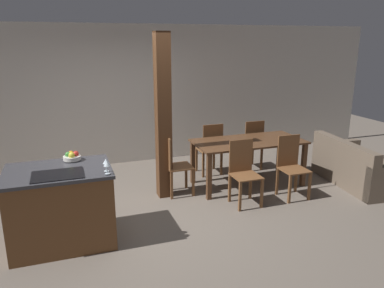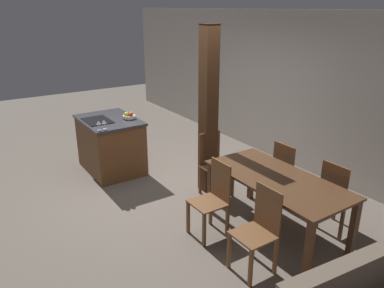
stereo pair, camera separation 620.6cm
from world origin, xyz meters
name	(u,v)px [view 2 (the right image)]	position (x,y,z in m)	size (l,w,h in m)	color
ground_plane	(160,192)	(0.00, 0.00, 0.00)	(16.00, 16.00, 0.00)	#665B51
wall_back	(285,88)	(0.00, 2.62, 1.35)	(11.20, 0.08, 2.70)	silver
kitchen_island	(111,145)	(-1.24, -0.29, 0.47)	(1.21, 0.88, 0.95)	brown
fruit_bowl	(129,116)	(-1.06, 0.01, 0.99)	(0.22, 0.22, 0.11)	silver
wine_glass_near	(99,123)	(-0.71, -0.66, 1.06)	(0.07, 0.07, 0.15)	silver
wine_glass_middle	(104,122)	(-0.71, -0.57, 1.06)	(0.07, 0.07, 0.15)	silver
dining_table	(276,185)	(1.77, 0.68, 0.67)	(1.84, 0.88, 0.78)	#51331E
dining_chair_near_left	(213,198)	(1.36, 0.02, 0.50)	(0.40, 0.40, 0.97)	brown
dining_chair_near_right	(259,229)	(2.19, 0.02, 0.50)	(0.40, 0.40, 0.97)	brown
dining_chair_far_left	(288,173)	(1.36, 1.34, 0.50)	(0.40, 0.40, 0.97)	brown
dining_chair_far_right	(337,197)	(2.19, 1.34, 0.50)	(0.40, 0.40, 0.97)	brown
dining_chair_head_end	(214,163)	(0.47, 0.68, 0.50)	(0.40, 0.40, 0.97)	brown
timber_post	(208,112)	(0.31, 0.68, 1.26)	(0.22, 0.22, 2.52)	#4C2D19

